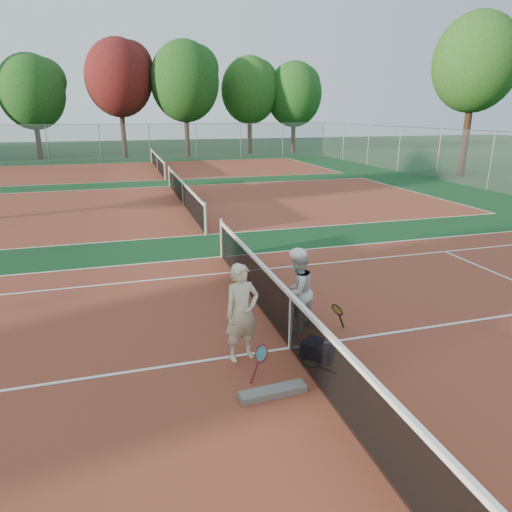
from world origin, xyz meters
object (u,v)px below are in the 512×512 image
(racket_red, at_px, (261,362))
(player_a, at_px, (242,313))
(net_main, at_px, (291,321))
(racket_spare, at_px, (310,363))
(water_bottle, at_px, (324,356))
(sports_bag_purple, at_px, (324,355))
(racket_black_held, at_px, (337,317))
(player_b, at_px, (297,291))
(sports_bag_navy, at_px, (312,348))

(racket_red, bearing_deg, player_a, 74.40)
(net_main, relative_size, racket_red, 19.97)
(racket_spare, height_order, water_bottle, water_bottle)
(net_main, bearing_deg, sports_bag_purple, -56.53)
(player_a, xyz_separation_m, racket_red, (0.12, -0.67, -0.55))
(net_main, xyz_separation_m, sports_bag_purple, (0.38, -0.57, -0.39))
(player_a, bearing_deg, racket_black_held, 0.59)
(player_b, bearing_deg, racket_red, 23.57)
(player_b, xyz_separation_m, sports_bag_navy, (-0.11, -1.00, -0.62))
(sports_bag_purple, bearing_deg, racket_black_held, 54.04)
(racket_red, relative_size, racket_spare, 0.92)
(racket_red, height_order, racket_spare, racket_red)
(player_b, distance_m, sports_bag_navy, 1.19)
(racket_red, xyz_separation_m, racket_spare, (0.89, 0.16, -0.26))
(net_main, height_order, water_bottle, net_main)
(racket_black_held, bearing_deg, racket_spare, 20.80)
(player_a, height_order, player_b, player_a)
(player_a, height_order, sports_bag_navy, player_a)
(water_bottle, bearing_deg, racket_black_held, 55.17)
(sports_bag_navy, bearing_deg, player_a, 167.09)
(player_b, height_order, racket_red, player_b)
(player_b, height_order, racket_spare, player_b)
(player_b, xyz_separation_m, racket_spare, (-0.23, -1.25, -0.75))
(racket_spare, distance_m, sports_bag_purple, 0.27)
(racket_black_held, distance_m, racket_spare, 1.38)
(player_b, bearing_deg, racket_spare, 51.49)
(player_a, height_order, racket_spare, player_a)
(player_a, height_order, racket_black_held, player_a)
(sports_bag_navy, bearing_deg, sports_bag_purple, -62.65)
(net_main, relative_size, sports_bag_navy, 30.46)
(racket_black_held, xyz_separation_m, sports_bag_purple, (-0.69, -0.95, -0.15))
(sports_bag_purple, bearing_deg, net_main, 123.47)
(player_a, bearing_deg, player_b, 17.90)
(player_b, relative_size, sports_bag_navy, 4.25)
(sports_bag_purple, bearing_deg, water_bottle, -110.43)
(player_a, distance_m, sports_bag_purple, 1.52)
(water_bottle, bearing_deg, player_b, 88.95)
(racket_spare, bearing_deg, net_main, -21.65)
(sports_bag_navy, xyz_separation_m, sports_bag_purple, (0.12, -0.23, -0.02))
(player_a, bearing_deg, racket_spare, -39.65)
(player_b, bearing_deg, water_bottle, 61.04)
(net_main, distance_m, sports_bag_navy, 0.56)
(sports_bag_purple, bearing_deg, player_b, 90.40)
(player_b, xyz_separation_m, sports_bag_purple, (0.01, -1.23, -0.64))
(player_b, height_order, water_bottle, player_b)
(net_main, xyz_separation_m, racket_spare, (0.13, -0.59, -0.49))
(racket_black_held, height_order, racket_spare, racket_black_held)
(player_b, bearing_deg, sports_bag_navy, 55.86)
(racket_red, height_order, sports_bag_purple, racket_red)
(player_b, relative_size, racket_spare, 2.55)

